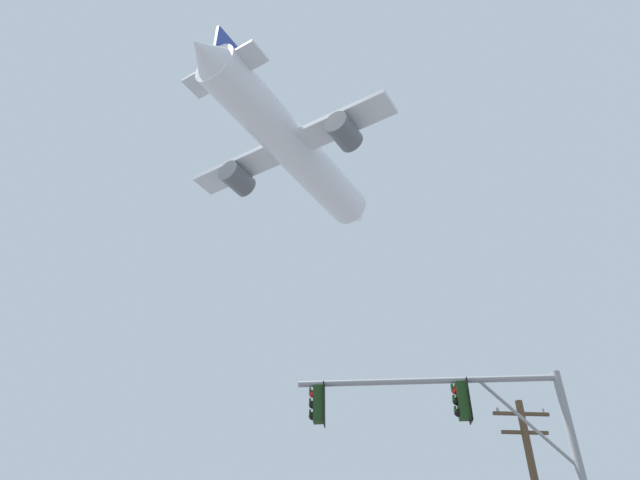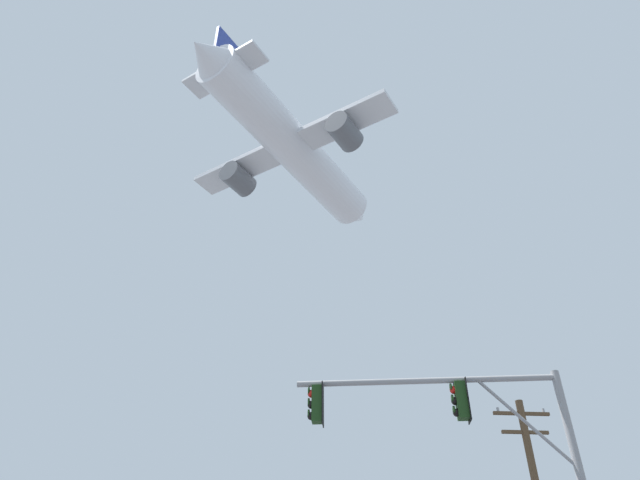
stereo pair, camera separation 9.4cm
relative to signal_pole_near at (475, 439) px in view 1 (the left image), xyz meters
name	(u,v)px [view 1 (the left image)]	position (x,y,z in m)	size (l,w,h in m)	color
signal_pole_near	(475,439)	(0.00, 0.00, 0.00)	(6.47, 1.21, 6.47)	gray
airplane	(292,148)	(-4.38, 20.57, 28.87)	(17.14, 21.39, 6.64)	white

